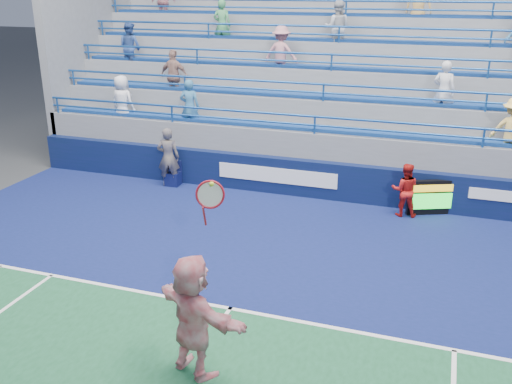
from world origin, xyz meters
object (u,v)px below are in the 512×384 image
at_px(serve_speed_board, 433,197).
at_px(tennis_player, 193,316).
at_px(judge_chair, 173,178).
at_px(line_judge, 168,157).
at_px(ball_girl, 405,190).

distance_m(serve_speed_board, tennis_player, 8.80).
height_order(judge_chair, line_judge, line_judge).
bearing_deg(ball_girl, line_judge, -7.56).
bearing_deg(ball_girl, judge_chair, -8.50).
relative_size(serve_speed_board, tennis_player, 0.41).
xyz_separation_m(serve_speed_board, ball_girl, (-0.73, -0.34, 0.24)).
bearing_deg(judge_chair, serve_speed_board, 0.92).
xyz_separation_m(tennis_player, ball_girl, (2.55, 7.80, -0.30)).
relative_size(serve_speed_board, judge_chair, 1.80).
bearing_deg(line_judge, tennis_player, 103.45).
bearing_deg(serve_speed_board, ball_girl, -154.69).
xyz_separation_m(tennis_player, line_judge, (-4.48, 7.91, -0.11)).
height_order(line_judge, ball_girl, line_judge).
bearing_deg(judge_chair, line_judge, -124.15).
bearing_deg(ball_girl, serve_speed_board, -161.38).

